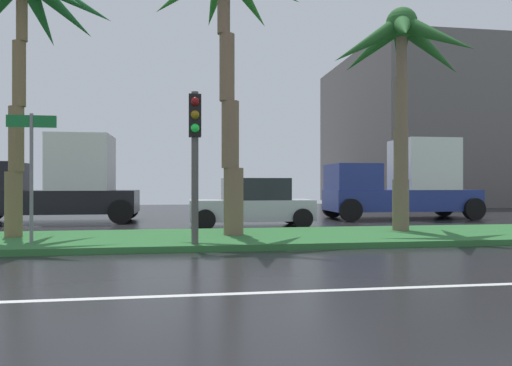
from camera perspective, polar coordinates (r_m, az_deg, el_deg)
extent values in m
cube|color=black|center=(14.25, -26.41, -6.43)|extent=(90.00, 42.00, 0.10)
cube|color=#2D6B33|center=(13.29, -27.73, -6.35)|extent=(85.50, 4.00, 0.15)
cylinder|color=brown|center=(13.73, -27.32, -2.30)|extent=(0.43, 0.43, 1.69)
cylinder|color=brown|center=(13.73, -27.05, 4.77)|extent=(0.38, 0.38, 1.69)
cylinder|color=brown|center=(13.93, -26.78, 11.73)|extent=(0.33, 0.33, 1.69)
cylinder|color=brown|center=(14.34, -26.51, 18.39)|extent=(0.28, 0.28, 1.69)
cone|color=#1F622D|center=(15.09, -22.74, 19.07)|extent=(1.99, 2.31, 1.58)
cone|color=#1F622D|center=(15.36, -24.78, 18.28)|extent=(0.83, 2.48, 1.78)
cylinder|color=brown|center=(12.74, -2.74, -2.23)|extent=(0.54, 0.54, 1.80)
cylinder|color=brown|center=(12.77, -3.14, 5.88)|extent=(0.47, 0.47, 1.80)
cylinder|color=brown|center=(13.06, -3.53, 13.78)|extent=(0.41, 0.41, 1.80)
cylinder|color=brown|center=(13.58, -3.93, 21.21)|extent=(0.34, 0.34, 1.80)
cylinder|color=brown|center=(14.52, 17.13, -2.56)|extent=(0.48, 0.48, 1.50)
cylinder|color=brown|center=(14.50, 17.16, 3.36)|extent=(0.42, 0.42, 1.50)
cylinder|color=brown|center=(14.64, 17.19, 9.23)|extent=(0.36, 0.36, 1.50)
cylinder|color=brown|center=(14.93, 17.22, 14.93)|extent=(0.31, 0.31, 1.50)
sphere|color=#235A25|center=(15.17, 17.22, 18.03)|extent=(0.90, 0.90, 0.90)
cone|color=#235A25|center=(15.53, 20.33, 15.03)|extent=(2.34, 0.88, 1.80)
cone|color=#235A25|center=(15.93, 17.18, 14.67)|extent=(1.48, 2.31, 1.79)
cone|color=#235A25|center=(15.66, 13.90, 15.56)|extent=(1.62, 2.37, 1.50)
cone|color=#235A25|center=(14.59, 13.46, 16.30)|extent=(2.34, 0.57, 1.69)
cone|color=#235A25|center=(13.99, 17.46, 17.52)|extent=(1.45, 2.43, 1.48)
cone|color=#235A25|center=(14.58, 20.99, 16.37)|extent=(1.85, 2.21, 1.67)
cylinder|color=#4C4C47|center=(10.83, -7.41, 1.83)|extent=(0.16, 0.16, 3.48)
cube|color=black|center=(10.94, -7.41, 8.08)|extent=(0.28, 0.32, 0.96)
sphere|color=maroon|center=(10.82, -7.39, 9.78)|extent=(0.20, 0.20, 0.20)
sphere|color=#7F600F|center=(10.77, -7.39, 8.20)|extent=(0.20, 0.20, 0.20)
sphere|color=#1EEA3F|center=(10.73, -7.39, 6.62)|extent=(0.20, 0.20, 0.20)
cylinder|color=slate|center=(12.01, -25.57, 0.50)|extent=(0.08, 0.08, 3.00)
cube|color=#146B2D|center=(12.10, -25.57, 6.77)|extent=(1.10, 0.03, 0.28)
cube|color=black|center=(20.22, -23.28, -2.10)|extent=(6.40, 2.30, 0.90)
cube|color=silver|center=(19.98, -20.37, 2.32)|extent=(2.30, 2.35, 2.20)
cylinder|color=black|center=(18.57, -16.10, -3.37)|extent=(0.92, 0.30, 0.92)
cylinder|color=black|center=(20.89, -15.27, -3.00)|extent=(0.92, 0.30, 0.92)
cube|color=silver|center=(16.64, -0.61, -3.27)|extent=(4.30, 1.76, 0.72)
cube|color=#1E2328|center=(16.64, -0.10, -0.72)|extent=(2.30, 1.58, 0.76)
cylinder|color=black|center=(15.61, -6.17, -4.44)|extent=(0.68, 0.22, 0.68)
cylinder|color=black|center=(17.40, -6.43, -3.99)|extent=(0.68, 0.22, 0.68)
cylinder|color=black|center=(16.10, 5.68, -4.31)|extent=(0.68, 0.22, 0.68)
cylinder|color=black|center=(17.84, 4.24, -3.89)|extent=(0.68, 0.22, 0.68)
cube|color=navy|center=(21.39, 17.13, -1.99)|extent=(6.40, 2.30, 0.90)
cube|color=navy|center=(20.52, 11.59, 0.72)|extent=(1.90, 2.21, 1.10)
cube|color=silver|center=(21.87, 19.61, 2.11)|extent=(2.30, 2.35, 2.20)
cylinder|color=black|center=(19.27, 11.40, -3.25)|extent=(0.92, 0.30, 0.92)
cylinder|color=black|center=(21.48, 9.25, -2.92)|extent=(0.92, 0.30, 0.92)
cylinder|color=black|center=(21.73, 24.92, -2.88)|extent=(0.92, 0.30, 0.92)
cylinder|color=black|center=(23.71, 21.78, -2.65)|extent=(0.92, 0.30, 0.92)
cube|color=#605B59|center=(40.59, 23.32, 5.67)|extent=(18.11, 14.93, 11.16)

